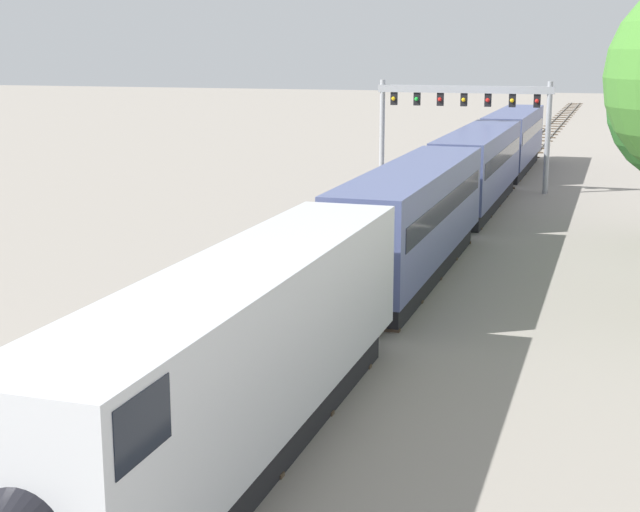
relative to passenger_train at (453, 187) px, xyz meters
name	(u,v)px	position (x,y,z in m)	size (l,w,h in m)	color
ground_plane	(113,496)	(-2.00, -31.76, -2.60)	(400.00, 400.00, 0.00)	gray
track_main	(512,170)	(0.00, 28.24, -2.54)	(2.60, 200.00, 0.16)	slate
track_near	(387,205)	(-5.50, 8.24, -2.54)	(2.60, 160.00, 0.16)	slate
passenger_train	(453,187)	(0.00, 0.00, 0.00)	(3.04, 76.56, 4.80)	silver
signal_gantry	(464,109)	(-2.25, 16.61, 3.00)	(12.10, 0.49, 7.55)	#999BA0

